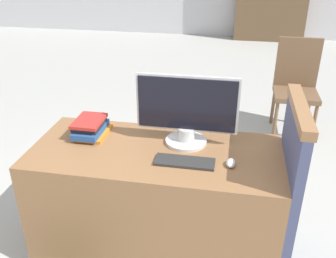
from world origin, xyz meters
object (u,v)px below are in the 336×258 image
at_px(monitor, 187,112).
at_px(book_stack, 91,127).
at_px(far_chair, 296,82).
at_px(keyboard, 185,162).
at_px(mouse, 231,163).

distance_m(monitor, book_stack, 0.63).
relative_size(monitor, far_chair, 0.62).
relative_size(keyboard, book_stack, 1.17).
height_order(monitor, far_chair, monitor).
relative_size(monitor, book_stack, 2.12).
height_order(keyboard, book_stack, book_stack).
distance_m(mouse, book_stack, 0.91).
height_order(keyboard, mouse, mouse).
distance_m(book_stack, far_chair, 2.45).
distance_m(keyboard, mouse, 0.25).
xyz_separation_m(book_stack, far_chair, (1.51, 1.91, -0.27)).
bearing_deg(far_chair, mouse, -70.66).
relative_size(monitor, keyboard, 1.81).
height_order(mouse, book_stack, book_stack).
bearing_deg(monitor, book_stack, -179.16).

